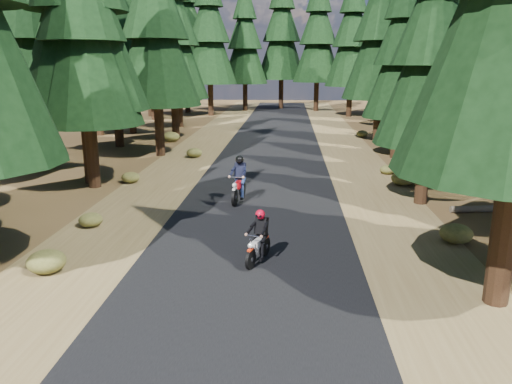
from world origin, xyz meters
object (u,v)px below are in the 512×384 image
log_far (512,208)px  rider_lead (258,245)px  rider_follow (239,187)px  log_near (436,166)px

log_far → rider_lead: size_ratio=2.75×
log_far → rider_follow: bearing=168.6°
log_far → rider_lead: bearing=-156.5°
log_near → log_far: (0.64, -7.38, -0.04)m
log_near → rider_lead: (-8.14, -12.70, 0.32)m
log_near → log_far: bearing=-114.0°
rider_follow → log_near: bearing=-136.2°
rider_follow → rider_lead: bearing=108.4°
log_far → rider_lead: (-8.79, -5.33, 0.36)m
log_near → log_far: log_near is taller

